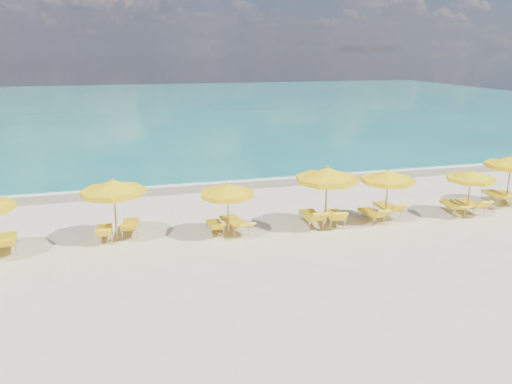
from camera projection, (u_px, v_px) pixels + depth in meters
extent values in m
plane|color=beige|center=(266.00, 231.00, 19.96)|extent=(120.00, 120.00, 0.00)
cube|color=#14726B|center=(163.00, 105.00, 64.52)|extent=(120.00, 80.00, 0.30)
cube|color=tan|center=(228.00, 184.00, 26.83)|extent=(120.00, 2.60, 0.01)
cube|color=white|center=(225.00, 181.00, 27.57)|extent=(120.00, 1.20, 0.03)
cube|color=white|center=(113.00, 155.00, 34.24)|extent=(14.00, 0.36, 0.05)
cube|color=white|center=(277.00, 131.00, 44.24)|extent=(18.00, 0.30, 0.05)
cylinder|color=tan|center=(115.00, 211.00, 18.64)|extent=(0.07, 0.07, 2.33)
cone|color=yellow|center=(113.00, 186.00, 18.37)|extent=(2.45, 2.45, 0.47)
cylinder|color=yellow|center=(113.00, 192.00, 18.43)|extent=(2.47, 2.47, 0.19)
sphere|color=tan|center=(112.00, 180.00, 18.30)|extent=(0.10, 0.10, 0.10)
cylinder|color=tan|center=(228.00, 211.00, 19.10)|extent=(0.06, 0.06, 2.07)
cone|color=yellow|center=(228.00, 189.00, 18.86)|extent=(2.47, 2.47, 0.41)
cylinder|color=yellow|center=(228.00, 194.00, 18.92)|extent=(2.49, 2.49, 0.17)
sphere|color=tan|center=(228.00, 184.00, 18.80)|extent=(0.09, 0.09, 0.09)
cylinder|color=tan|center=(326.00, 198.00, 20.04)|extent=(0.08, 0.08, 2.46)
cone|color=yellow|center=(327.00, 173.00, 19.75)|extent=(2.90, 2.90, 0.49)
cylinder|color=yellow|center=(327.00, 179.00, 19.82)|extent=(2.93, 2.93, 0.20)
sphere|color=tan|center=(327.00, 167.00, 19.68)|extent=(0.11, 0.11, 0.11)
cylinder|color=tan|center=(387.00, 197.00, 20.76)|extent=(0.07, 0.07, 2.18)
cone|color=yellow|center=(388.00, 175.00, 20.51)|extent=(2.62, 2.62, 0.44)
cylinder|color=yellow|center=(388.00, 180.00, 20.56)|extent=(2.65, 2.65, 0.17)
sphere|color=tan|center=(389.00, 170.00, 20.44)|extent=(0.10, 0.10, 0.10)
cylinder|color=tan|center=(469.00, 193.00, 21.57)|extent=(0.06, 0.06, 1.99)
cone|color=yellow|center=(471.00, 175.00, 21.34)|extent=(2.21, 2.21, 0.40)
cylinder|color=yellow|center=(471.00, 179.00, 21.40)|extent=(2.23, 2.23, 0.16)
sphere|color=tan|center=(472.00, 170.00, 21.29)|extent=(0.09, 0.09, 0.09)
cylinder|color=tan|center=(509.00, 181.00, 23.13)|extent=(0.07, 0.07, 2.25)
cone|color=yellow|center=(512.00, 161.00, 22.87)|extent=(2.68, 2.68, 0.45)
cylinder|color=yellow|center=(511.00, 165.00, 22.93)|extent=(2.70, 2.70, 0.18)
sphere|color=tan|center=(512.00, 156.00, 22.81)|extent=(0.10, 0.10, 0.10)
cube|color=yellow|center=(7.00, 239.00, 17.94)|extent=(0.83, 1.48, 0.09)
cube|color=yellow|center=(5.00, 243.00, 17.04)|extent=(0.70, 0.66, 0.47)
cube|color=yellow|center=(104.00, 230.00, 19.02)|extent=(0.56, 1.25, 0.08)
cube|color=yellow|center=(104.00, 233.00, 18.19)|extent=(0.56, 0.50, 0.43)
cube|color=yellow|center=(130.00, 224.00, 19.59)|extent=(0.72, 1.39, 0.08)
cube|color=yellow|center=(128.00, 227.00, 18.66)|extent=(0.65, 0.61, 0.45)
cube|color=yellow|center=(215.00, 224.00, 19.72)|extent=(0.52, 1.16, 0.07)
cube|color=yellow|center=(218.00, 227.00, 18.93)|extent=(0.52, 0.48, 0.38)
cube|color=yellow|center=(234.00, 221.00, 19.85)|extent=(0.92, 1.55, 0.09)
cube|color=yellow|center=(245.00, 225.00, 18.92)|extent=(0.76, 0.77, 0.36)
cube|color=yellow|center=(311.00, 215.00, 20.57)|extent=(0.71, 1.46, 0.09)
cube|color=yellow|center=(319.00, 217.00, 19.60)|extent=(0.66, 0.59, 0.51)
cube|color=yellow|center=(334.00, 215.00, 20.68)|extent=(0.86, 1.44, 0.08)
cube|color=yellow|center=(339.00, 217.00, 19.76)|extent=(0.69, 0.62, 0.50)
cube|color=yellow|center=(371.00, 212.00, 21.06)|extent=(0.63, 1.28, 0.08)
cube|color=yellow|center=(382.00, 214.00, 20.24)|extent=(0.59, 0.51, 0.46)
cube|color=yellow|center=(386.00, 207.00, 21.69)|extent=(0.65, 1.42, 0.09)
cube|color=yellow|center=(398.00, 208.00, 20.74)|extent=(0.64, 0.56, 0.50)
cube|color=yellow|center=(452.00, 205.00, 22.08)|extent=(0.77, 1.37, 0.08)
cube|color=yellow|center=(463.00, 208.00, 21.16)|extent=(0.66, 0.66, 0.34)
cube|color=yellow|center=(470.00, 203.00, 22.21)|extent=(0.65, 1.36, 0.08)
cube|color=yellow|center=(483.00, 205.00, 21.30)|extent=(0.62, 0.56, 0.47)
cube|color=yellow|center=(495.00, 194.00, 23.54)|extent=(0.84, 1.50, 0.09)
cube|color=yellow|center=(508.00, 197.00, 22.53)|extent=(0.72, 0.73, 0.37)
cube|color=yellow|center=(508.00, 194.00, 23.75)|extent=(0.75, 1.28, 0.07)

